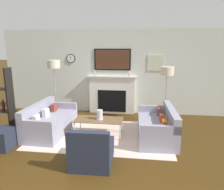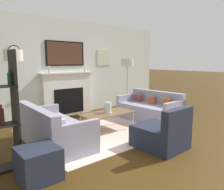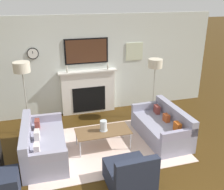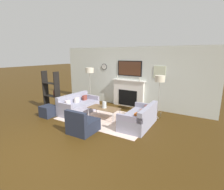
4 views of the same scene
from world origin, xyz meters
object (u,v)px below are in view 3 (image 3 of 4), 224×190
at_px(armchair, 130,176).
at_px(floor_lamp_left, 22,69).
at_px(coffee_table, 103,132).
at_px(ottoman, 4,185).
at_px(hurricane_candle, 103,126).
at_px(couch_right, 162,127).
at_px(couch_left, 42,145).
at_px(floor_lamp_right, 155,65).

relative_size(armchair, floor_lamp_left, 0.48).
bearing_deg(coffee_table, ottoman, -153.49).
relative_size(hurricane_candle, floor_lamp_left, 0.13).
xyz_separation_m(couch_right, floor_lamp_left, (-3.00, 1.15, 1.35)).
distance_m(couch_left, floor_lamp_left, 1.80).
height_order(couch_left, hurricane_candle, couch_left).
relative_size(armchair, hurricane_candle, 3.60).
bearing_deg(armchair, ottoman, 169.41).
bearing_deg(armchair, couch_right, 46.50).
xyz_separation_m(couch_right, hurricane_candle, (-1.42, 0.01, 0.24)).
bearing_deg(hurricane_candle, couch_left, -179.73).
bearing_deg(hurricane_candle, floor_lamp_right, 34.09).
xyz_separation_m(couch_right, coffee_table, (-1.44, -0.00, 0.12)).
height_order(couch_left, floor_lamp_left, floor_lamp_left).
relative_size(couch_right, coffee_table, 1.39).
bearing_deg(couch_right, ottoman, -163.84).
distance_m(armchair, floor_lamp_left, 3.34).
distance_m(coffee_table, floor_lamp_left, 2.31).
height_order(coffee_table, hurricane_candle, hurricane_candle).
bearing_deg(floor_lamp_left, ottoman, -100.57).
xyz_separation_m(armchair, hurricane_candle, (-0.11, 1.38, 0.27)).
bearing_deg(couch_left, hurricane_candle, 0.27).
relative_size(couch_right, hurricane_candle, 6.96).
bearing_deg(floor_lamp_left, couch_right, -21.02).
bearing_deg(floor_lamp_left, floor_lamp_right, 0.00).
distance_m(couch_left, couch_right, 2.73).
height_order(couch_left, coffee_table, couch_left).
distance_m(couch_right, coffee_table, 1.44).
relative_size(couch_left, hurricane_candle, 7.25).
bearing_deg(couch_left, coffee_table, -0.22).
bearing_deg(couch_left, floor_lamp_right, 21.00).
bearing_deg(ottoman, couch_right, 16.16).
bearing_deg(couch_right, couch_left, 180.00).
bearing_deg(floor_lamp_right, ottoman, -149.82).
bearing_deg(couch_left, armchair, -44.09).
bearing_deg(hurricane_candle, armchair, -85.35).
xyz_separation_m(armchair, coffee_table, (-0.13, 1.37, 0.14)).
bearing_deg(hurricane_candle, coffee_table, -145.33).
height_order(floor_lamp_right, ottoman, floor_lamp_right).
height_order(floor_lamp_left, ottoman, floor_lamp_left).
distance_m(floor_lamp_right, ottoman, 4.44).
relative_size(couch_right, floor_lamp_left, 0.92).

